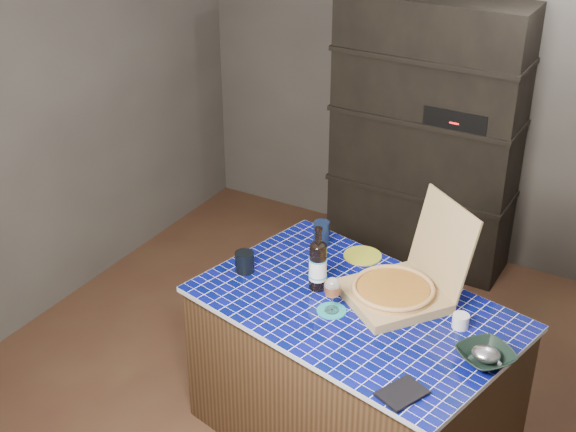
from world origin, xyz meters
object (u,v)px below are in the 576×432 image
Objects in this scene: kitchen_island at (352,374)px; dvd_case at (402,393)px; pizza_box at (398,287)px; wine_glass at (332,289)px; bowl at (486,356)px; mead_bottle at (318,265)px.

kitchen_island is 8.67× the size of dvd_case.
pizza_box is 0.33m from wine_glass.
wine_glass is 0.63m from dvd_case.
bowl is at bearing 4.33° from kitchen_island.
kitchen_island is at bearing 155.35° from dvd_case.
mead_bottle reaches higher than dvd_case.
mead_bottle is 0.83m from dvd_case.
wine_glass is (-0.08, -0.09, 0.52)m from kitchen_island.
wine_glass is (0.15, -0.14, -0.01)m from mead_bottle.
mead_bottle is at bearing 164.72° from dvd_case.
bowl is (0.50, -0.25, -0.04)m from pizza_box.
kitchen_island is 2.47× the size of pizza_box.
kitchen_island is 4.91× the size of mead_bottle.
mead_bottle is at bearing 136.73° from wine_glass.
kitchen_island is 0.78m from bowl.
wine_glass is at bearing 166.45° from dvd_case.
pizza_box is 3.77× the size of wine_glass.
pizza_box is (0.14, 0.15, 0.46)m from kitchen_island.
bowl is at bearing -9.30° from mead_bottle.
wine_glass is (-0.22, -0.24, 0.06)m from pizza_box.
mead_bottle is (-0.37, -0.11, 0.07)m from pizza_box.
dvd_case is (0.65, -0.51, -0.12)m from mead_bottle.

